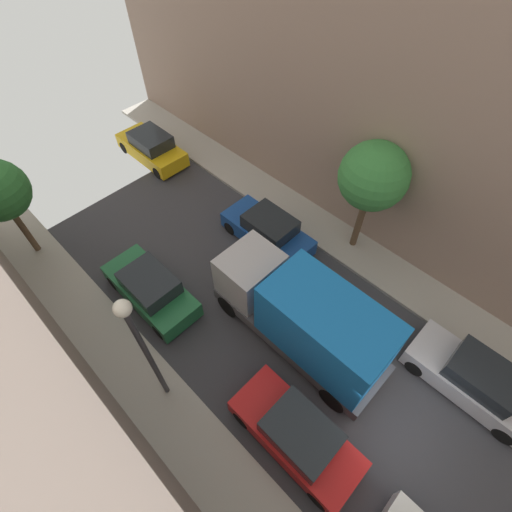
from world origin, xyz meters
TOP-DOWN VIEW (x-y plane):
  - ground at (0.00, 0.00)m, footprint 32.00×32.00m
  - sidewalk_right at (5.00, 0.00)m, footprint 2.00×44.00m
  - parked_car_left_3 at (-2.70, 1.86)m, footprint 1.78×4.20m
  - parked_car_left_4 at (-2.70, 9.35)m, footprint 1.78×4.20m
  - parked_car_right_1 at (2.70, -1.19)m, footprint 1.78×4.20m
  - parked_car_right_2 at (2.70, 8.18)m, footprint 1.78×4.20m
  - parked_car_right_3 at (2.70, 16.80)m, footprint 1.78×4.20m
  - delivery_truck at (0.00, 3.96)m, footprint 2.26×6.60m
  - street_tree_1 at (5.21, 5.32)m, footprint 2.62×2.62m
  - lamp_post at (-4.60, 5.96)m, footprint 0.44×0.44m

SIDE VIEW (x-z plane):
  - ground at x=0.00m, z-range 0.00..0.00m
  - sidewalk_right at x=5.00m, z-range 0.00..0.15m
  - parked_car_left_3 at x=-2.70m, z-range -0.06..1.50m
  - parked_car_left_4 at x=-2.70m, z-range -0.06..1.50m
  - parked_car_right_1 at x=2.70m, z-range -0.06..1.50m
  - parked_car_right_2 at x=2.70m, z-range -0.06..1.50m
  - parked_car_right_3 at x=2.70m, z-range -0.06..1.50m
  - delivery_truck at x=0.00m, z-range 0.10..3.48m
  - lamp_post at x=-4.60m, z-range 1.03..6.71m
  - street_tree_1 at x=5.21m, z-range 1.37..6.49m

